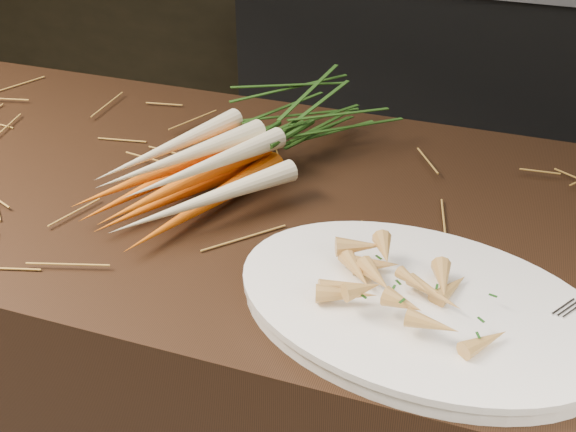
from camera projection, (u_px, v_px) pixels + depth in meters
name	position (u px, v px, depth m)	size (l,w,h in m)	color
main_counter	(207.00, 389.00, 1.37)	(2.40, 0.70, 0.90)	black
back_counter	(482.00, 76.00, 2.80)	(1.82, 0.62, 0.84)	black
straw_bedding	(189.00, 179.00, 1.12)	(1.40, 0.60, 0.02)	olive
root_veg_bunch	(259.00, 140.00, 1.14)	(0.38, 0.59, 0.11)	#C7600B
serving_platter	(418.00, 310.00, 0.85)	(0.44, 0.29, 0.02)	white
roasted_veg_heap	(421.00, 286.00, 0.83)	(0.22, 0.16, 0.05)	#C08641
serving_fork	(553.00, 356.00, 0.77)	(0.01, 0.17, 0.00)	silver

